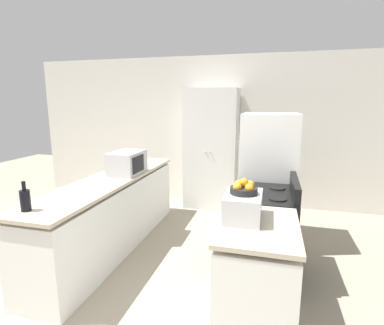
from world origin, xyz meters
TOP-DOWN VIEW (x-y plane):
  - wall_back at (0.00, 3.61)m, footprint 7.00×0.06m
  - counter_left at (-0.91, 1.49)m, footprint 0.60×2.78m
  - counter_right at (0.91, 0.53)m, footprint 0.60×0.86m
  - pantry_cabinet at (-0.02, 3.31)m, footprint 0.88×0.54m
  - stove at (0.93, 1.38)m, footprint 0.66×0.79m
  - refrigerator at (0.95, 2.18)m, footprint 0.71×0.74m
  - microwave at (-0.82, 1.77)m, footprint 0.35×0.51m
  - wine_bottle at (-1.02, 0.31)m, footprint 0.08×0.08m
  - toaster_oven at (0.78, 0.62)m, footprint 0.29×0.41m
  - fruit_bowl at (0.78, 0.62)m, footprint 0.22×0.22m

SIDE VIEW (x-z plane):
  - counter_right at x=0.91m, z-range -0.02..0.88m
  - counter_left at x=-0.91m, z-range -0.02..0.88m
  - stove at x=0.93m, z-range -0.07..0.99m
  - refrigerator at x=0.95m, z-range 0.00..1.68m
  - wine_bottle at x=-1.02m, z-range 0.87..1.13m
  - toaster_oven at x=0.78m, z-range 0.90..1.11m
  - pantry_cabinet at x=-0.02m, z-range 0.00..2.03m
  - microwave at x=-0.82m, z-range 0.90..1.19m
  - fruit_bowl at x=0.78m, z-range 1.08..1.21m
  - wall_back at x=0.00m, z-range 0.00..2.60m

